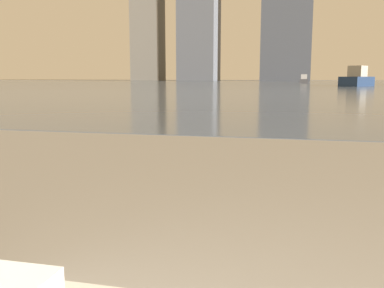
{
  "coord_description": "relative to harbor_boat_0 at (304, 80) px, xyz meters",
  "views": [
    {
      "loc": [
        0.47,
        0.23,
        0.96
      ],
      "look_at": [
        -0.08,
        2.56,
        0.58
      ],
      "focal_mm": 40.0,
      "sensor_mm": 36.0,
      "label": 1
    }
  ],
  "objects": [
    {
      "name": "harbor_boat_3",
      "position": [
        5.04,
        -21.86,
        0.26
      ],
      "size": [
        4.28,
        6.01,
        2.15
      ],
      "color": "navy",
      "rests_on": "harbor_water"
    },
    {
      "name": "harbor_boat_0",
      "position": [
        0.0,
        0.0,
        0.0
      ],
      "size": [
        1.37,
        3.76,
        1.4
      ],
      "color": "#4C4C51",
      "rests_on": "harbor_water"
    },
    {
      "name": "harbor_water",
      "position": [
        -1.98,
        -9.07,
        -0.5
      ],
      "size": [
        180.0,
        110.0,
        0.01
      ],
      "color": "slate",
      "rests_on": "ground_plane"
    },
    {
      "name": "skyline_tower_0",
      "position": [
        -42.25,
        46.93,
        17.22
      ],
      "size": [
        8.32,
        6.85,
        35.43
      ],
      "color": "gray",
      "rests_on": "ground_plane"
    },
    {
      "name": "skyline_tower_1",
      "position": [
        -27.37,
        46.93,
        17.57
      ],
      "size": [
        10.14,
        11.28,
        36.14
      ],
      "color": "slate",
      "rests_on": "ground_plane"
    }
  ]
}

